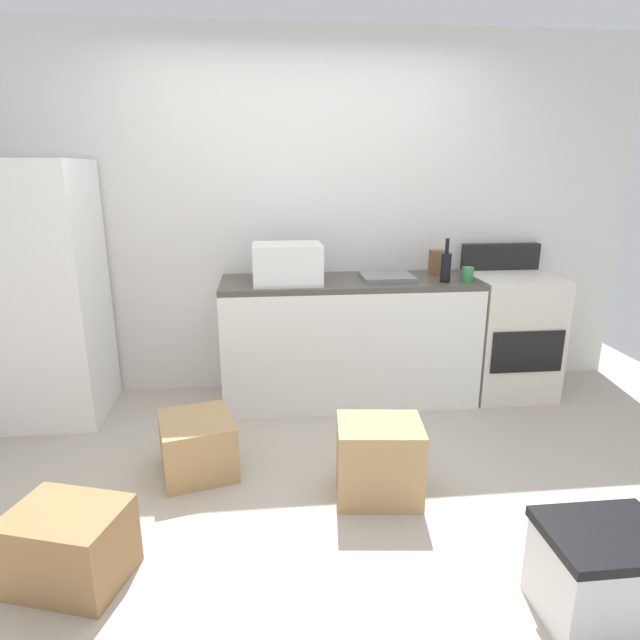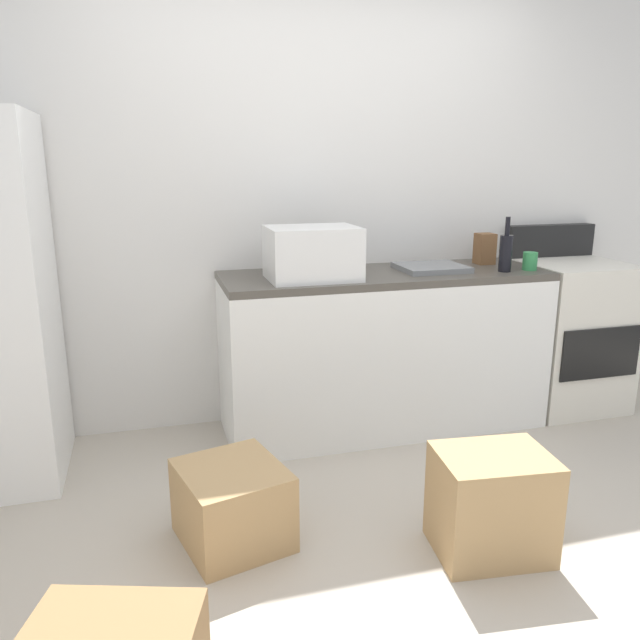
% 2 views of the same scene
% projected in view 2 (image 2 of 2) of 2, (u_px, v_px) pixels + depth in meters
% --- Properties ---
extents(ground_plane, '(6.00, 6.00, 0.00)m').
position_uv_depth(ground_plane, '(421.00, 553.00, 2.44)').
color(ground_plane, '#B2A899').
extents(wall_back, '(5.00, 0.10, 2.60)m').
position_uv_depth(wall_back, '(316.00, 196.00, 3.55)').
color(wall_back, silver).
rests_on(wall_back, ground_plane).
extents(kitchen_counter, '(1.80, 0.60, 0.90)m').
position_uv_depth(kitchen_counter, '(383.00, 350.00, 3.52)').
color(kitchen_counter, white).
rests_on(kitchen_counter, ground_plane).
extents(stove_oven, '(0.60, 0.61, 1.10)m').
position_uv_depth(stove_oven, '(567.00, 332.00, 3.84)').
color(stove_oven, silver).
rests_on(stove_oven, ground_plane).
extents(microwave, '(0.46, 0.34, 0.27)m').
position_uv_depth(microwave, '(312.00, 253.00, 3.18)').
color(microwave, white).
rests_on(microwave, kitchen_counter).
extents(sink_basin, '(0.36, 0.32, 0.03)m').
position_uv_depth(sink_basin, '(431.00, 268.00, 3.46)').
color(sink_basin, slate).
rests_on(sink_basin, kitchen_counter).
extents(wine_bottle, '(0.07, 0.07, 0.30)m').
position_uv_depth(wine_bottle, '(506.00, 252.00, 3.40)').
color(wine_bottle, black).
rests_on(wine_bottle, kitchen_counter).
extents(coffee_mug, '(0.08, 0.08, 0.10)m').
position_uv_depth(coffee_mug, '(530.00, 261.00, 3.46)').
color(coffee_mug, '#338C4C').
rests_on(coffee_mug, kitchen_counter).
extents(knife_block, '(0.10, 0.10, 0.18)m').
position_uv_depth(knife_block, '(485.00, 249.00, 3.66)').
color(knife_block, brown).
rests_on(knife_block, kitchen_counter).
extents(cardboard_box_large, '(0.46, 0.37, 0.41)m').
position_uv_depth(cardboard_box_large, '(491.00, 503.00, 2.41)').
color(cardboard_box_large, tan).
rests_on(cardboard_box_large, ground_plane).
extents(cardboard_box_medium, '(0.48, 0.50, 0.32)m').
position_uv_depth(cardboard_box_medium, '(233.00, 505.00, 2.48)').
color(cardboard_box_medium, tan).
rests_on(cardboard_box_medium, ground_plane).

